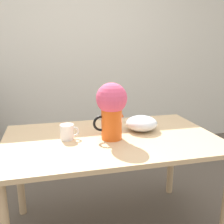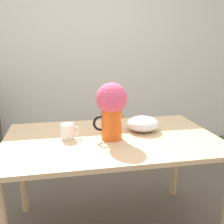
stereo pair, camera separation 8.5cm
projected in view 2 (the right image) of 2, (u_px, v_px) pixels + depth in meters
name	position (u px, v px, depth m)	size (l,w,h in m)	color
wall_back	(82.00, 52.00, 3.44)	(8.00, 0.05, 2.60)	silver
table	(112.00, 150.00, 1.86)	(1.48, 0.92, 0.77)	tan
flower_vase	(112.00, 106.00, 1.75)	(0.23, 0.21, 0.39)	#E05619
coffee_mug	(68.00, 131.00, 1.80)	(0.13, 0.09, 0.11)	white
white_bowl	(143.00, 124.00, 1.97)	(0.24, 0.24, 0.11)	silver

